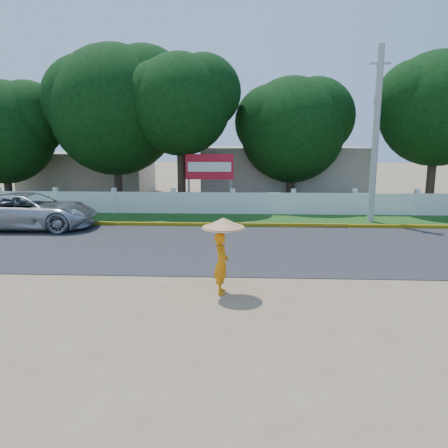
% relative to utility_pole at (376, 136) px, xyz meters
% --- Properties ---
extents(ground, '(120.00, 120.00, 0.00)m').
position_rel_utility_pole_xyz_m(ground, '(-6.32, -9.42, -3.84)').
color(ground, '#9E8460').
rests_on(ground, ground).
extents(road, '(60.00, 7.00, 0.02)m').
position_rel_utility_pole_xyz_m(road, '(-6.32, -4.92, -3.83)').
color(road, '#38383A').
rests_on(road, ground).
extents(grass_verge, '(60.00, 3.50, 0.03)m').
position_rel_utility_pole_xyz_m(grass_verge, '(-6.32, 0.33, -3.83)').
color(grass_verge, '#2D601E').
rests_on(grass_verge, ground).
extents(curb, '(40.00, 0.18, 0.16)m').
position_rel_utility_pole_xyz_m(curb, '(-6.32, -1.37, -3.76)').
color(curb, yellow).
rests_on(curb, ground).
extents(fence, '(40.00, 0.10, 1.10)m').
position_rel_utility_pole_xyz_m(fence, '(-6.32, 1.78, -3.29)').
color(fence, silver).
rests_on(fence, ground).
extents(building_near, '(10.00, 6.00, 3.20)m').
position_rel_utility_pole_xyz_m(building_near, '(-3.32, 8.58, -2.24)').
color(building_near, '#B7AD99').
rests_on(building_near, ground).
extents(building_far, '(8.00, 5.00, 2.80)m').
position_rel_utility_pole_xyz_m(building_far, '(-16.32, 9.58, -2.44)').
color(building_far, '#B7AD99').
rests_on(building_far, ground).
extents(utility_pole, '(0.28, 0.28, 7.68)m').
position_rel_utility_pole_xyz_m(utility_pole, '(0.00, 0.00, 0.00)').
color(utility_pole, '#9C9D9A').
rests_on(utility_pole, ground).
extents(vehicle, '(5.56, 2.76, 1.52)m').
position_rel_utility_pole_xyz_m(vehicle, '(-14.71, -2.19, -3.08)').
color(vehicle, '#B1B3B9').
rests_on(vehicle, ground).
extents(monk_with_parasol, '(1.04, 1.04, 1.89)m').
position_rel_utility_pole_xyz_m(monk_with_parasol, '(-6.25, -9.62, -2.61)').
color(monk_with_parasol, orange).
rests_on(monk_with_parasol, ground).
extents(billboard, '(2.50, 0.13, 2.95)m').
position_rel_utility_pole_xyz_m(billboard, '(-7.56, 2.88, -1.70)').
color(billboard, gray).
rests_on(billboard, ground).
extents(tree_row, '(37.46, 7.86, 8.82)m').
position_rel_utility_pole_xyz_m(tree_row, '(-3.49, 4.56, 1.04)').
color(tree_row, '#473828').
rests_on(tree_row, ground).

